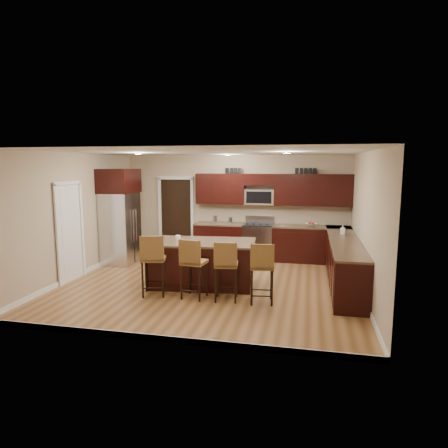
% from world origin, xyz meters
% --- Properties ---
extents(floor, '(6.00, 6.00, 0.00)m').
position_xyz_m(floor, '(0.00, 0.00, 0.00)').
color(floor, olive).
rests_on(floor, ground).
extents(ceiling, '(6.00, 6.00, 0.00)m').
position_xyz_m(ceiling, '(0.00, 0.00, 2.70)').
color(ceiling, silver).
rests_on(ceiling, wall_back).
extents(wall_back, '(6.00, 0.00, 6.00)m').
position_xyz_m(wall_back, '(0.00, 2.75, 1.35)').
color(wall_back, tan).
rests_on(wall_back, floor).
extents(wall_left, '(0.00, 5.50, 5.50)m').
position_xyz_m(wall_left, '(-3.00, 0.00, 1.35)').
color(wall_left, tan).
rests_on(wall_left, floor).
extents(wall_right, '(0.00, 5.50, 5.50)m').
position_xyz_m(wall_right, '(3.00, 0.00, 1.35)').
color(wall_right, tan).
rests_on(wall_right, floor).
extents(base_cabinets, '(4.02, 3.96, 0.92)m').
position_xyz_m(base_cabinets, '(1.90, 1.45, 0.46)').
color(base_cabinets, black).
rests_on(base_cabinets, floor).
extents(upper_cabinets, '(4.00, 0.33, 0.80)m').
position_xyz_m(upper_cabinets, '(1.04, 2.58, 1.84)').
color(upper_cabinets, black).
rests_on(upper_cabinets, wall_back).
extents(range, '(0.76, 0.64, 1.11)m').
position_xyz_m(range, '(0.68, 2.45, 0.47)').
color(range, silver).
rests_on(range, floor).
extents(microwave, '(0.76, 0.31, 0.40)m').
position_xyz_m(microwave, '(0.68, 2.60, 1.62)').
color(microwave, silver).
rests_on(microwave, upper_cabinets).
extents(doorway, '(0.85, 0.03, 2.06)m').
position_xyz_m(doorway, '(-1.65, 2.73, 1.03)').
color(doorway, black).
rests_on(doorway, floor).
extents(pantry_door, '(0.03, 0.80, 2.04)m').
position_xyz_m(pantry_door, '(-2.98, -0.30, 1.02)').
color(pantry_door, white).
rests_on(pantry_door, floor).
extents(letter_decor, '(2.20, 0.03, 0.15)m').
position_xyz_m(letter_decor, '(0.90, 2.58, 2.29)').
color(letter_decor, black).
rests_on(letter_decor, upper_cabinets).
extents(island, '(2.24, 1.31, 0.92)m').
position_xyz_m(island, '(-0.16, -0.05, 0.43)').
color(island, black).
rests_on(island, floor).
extents(stool_left, '(0.53, 0.53, 1.17)m').
position_xyz_m(stool_left, '(-0.86, -0.90, 0.73)').
color(stool_left, olive).
rests_on(stool_left, floor).
extents(stool_mid, '(0.47, 0.47, 1.12)m').
position_xyz_m(stool_mid, '(-0.10, -0.90, 0.70)').
color(stool_mid, olive).
rests_on(stool_mid, floor).
extents(stool_right, '(0.46, 0.46, 1.11)m').
position_xyz_m(stool_right, '(0.53, -0.90, 0.69)').
color(stool_right, olive).
rests_on(stool_right, floor).
extents(refrigerator, '(0.79, 0.94, 2.35)m').
position_xyz_m(refrigerator, '(-2.62, 1.30, 1.21)').
color(refrigerator, silver).
rests_on(refrigerator, floor).
extents(floor_mat, '(1.03, 0.79, 0.01)m').
position_xyz_m(floor_mat, '(0.68, 1.83, 0.01)').
color(floor_mat, brown).
rests_on(floor_mat, floor).
extents(fruit_bowl, '(0.35, 0.35, 0.07)m').
position_xyz_m(fruit_bowl, '(2.01, 2.45, 0.96)').
color(fruit_bowl, silver).
rests_on(fruit_bowl, base_cabinets).
extents(soap_bottle, '(0.12, 0.12, 0.21)m').
position_xyz_m(soap_bottle, '(2.70, 1.40, 1.03)').
color(soap_bottle, '#B2B2B2').
rests_on(soap_bottle, base_cabinets).
extents(canister_tall, '(0.12, 0.12, 0.20)m').
position_xyz_m(canister_tall, '(-0.48, 2.45, 1.02)').
color(canister_tall, silver).
rests_on(canister_tall, base_cabinets).
extents(canister_short, '(0.11, 0.11, 0.16)m').
position_xyz_m(canister_short, '(-0.07, 2.45, 1.00)').
color(canister_short, silver).
rests_on(canister_short, base_cabinets).
extents(island_jar, '(0.10, 0.10, 0.10)m').
position_xyz_m(island_jar, '(-0.66, -0.05, 0.97)').
color(island_jar, white).
rests_on(island_jar, island).
extents(stool_extra, '(0.46, 0.46, 1.11)m').
position_xyz_m(stool_extra, '(1.18, -0.90, 0.69)').
color(stool_extra, olive).
rests_on(stool_extra, floor).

